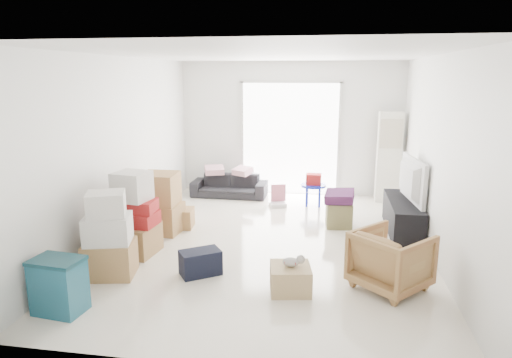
{
  "coord_description": "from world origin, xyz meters",
  "views": [
    {
      "loc": [
        0.83,
        -6.32,
        2.44
      ],
      "look_at": [
        -0.25,
        0.2,
        0.92
      ],
      "focal_mm": 32.0,
      "sensor_mm": 36.0,
      "label": 1
    }
  ],
  "objects_px": {
    "armchair": "(391,257)",
    "television": "(404,196)",
    "storage_bins": "(59,285)",
    "sofa": "(229,182)",
    "ottoman": "(339,215)",
    "wood_crate": "(290,279)",
    "tv_console": "(403,216)",
    "ac_tower": "(389,157)",
    "kids_table": "(314,183)"
  },
  "relations": [
    {
      "from": "television",
      "to": "storage_bins",
      "type": "height_order",
      "value": "television"
    },
    {
      "from": "storage_bins",
      "to": "ottoman",
      "type": "bearing_deg",
      "value": 48.48
    },
    {
      "from": "tv_console",
      "to": "armchair",
      "type": "distance_m",
      "value": 2.13
    },
    {
      "from": "television",
      "to": "storage_bins",
      "type": "distance_m",
      "value": 5.06
    },
    {
      "from": "tv_console",
      "to": "kids_table",
      "type": "bearing_deg",
      "value": 139.28
    },
    {
      "from": "storage_bins",
      "to": "kids_table",
      "type": "xyz_separation_m",
      "value": [
        2.44,
        4.46,
        0.13
      ]
    },
    {
      "from": "sofa",
      "to": "ottoman",
      "type": "height_order",
      "value": "sofa"
    },
    {
      "from": "tv_console",
      "to": "storage_bins",
      "type": "distance_m",
      "value": 5.05
    },
    {
      "from": "television",
      "to": "sofa",
      "type": "relative_size",
      "value": 0.78
    },
    {
      "from": "armchair",
      "to": "television",
      "type": "bearing_deg",
      "value": -59.03
    },
    {
      "from": "television",
      "to": "ottoman",
      "type": "height_order",
      "value": "television"
    },
    {
      "from": "ac_tower",
      "to": "ottoman",
      "type": "distance_m",
      "value": 2.07
    },
    {
      "from": "ac_tower",
      "to": "kids_table",
      "type": "height_order",
      "value": "ac_tower"
    },
    {
      "from": "armchair",
      "to": "storage_bins",
      "type": "bearing_deg",
      "value": 60.72
    },
    {
      "from": "storage_bins",
      "to": "sofa",
      "type": "bearing_deg",
      "value": 81.54
    },
    {
      "from": "wood_crate",
      "to": "kids_table",
      "type": "bearing_deg",
      "value": 88.29
    },
    {
      "from": "ac_tower",
      "to": "television",
      "type": "height_order",
      "value": "ac_tower"
    },
    {
      "from": "television",
      "to": "armchair",
      "type": "bearing_deg",
      "value": 161.68
    },
    {
      "from": "ac_tower",
      "to": "tv_console",
      "type": "bearing_deg",
      "value": -88.41
    },
    {
      "from": "tv_console",
      "to": "armchair",
      "type": "height_order",
      "value": "armchair"
    },
    {
      "from": "sofa",
      "to": "storage_bins",
      "type": "distance_m",
      "value": 4.91
    },
    {
      "from": "tv_console",
      "to": "television",
      "type": "height_order",
      "value": "television"
    },
    {
      "from": "sofa",
      "to": "storage_bins",
      "type": "xyz_separation_m",
      "value": [
        -0.72,
        -4.85,
        0.0
      ]
    },
    {
      "from": "ac_tower",
      "to": "kids_table",
      "type": "relative_size",
      "value": 2.86
    },
    {
      "from": "ac_tower",
      "to": "wood_crate",
      "type": "relative_size",
      "value": 3.85
    },
    {
      "from": "tv_console",
      "to": "ottoman",
      "type": "height_order",
      "value": "tv_console"
    },
    {
      "from": "tv_console",
      "to": "kids_table",
      "type": "height_order",
      "value": "kids_table"
    },
    {
      "from": "ac_tower",
      "to": "wood_crate",
      "type": "xyz_separation_m",
      "value": [
        -1.52,
        -4.13,
        -0.72
      ]
    },
    {
      "from": "storage_bins",
      "to": "television",
      "type": "bearing_deg",
      "value": 39.41
    },
    {
      "from": "armchair",
      "to": "ottoman",
      "type": "distance_m",
      "value": 2.23
    },
    {
      "from": "television",
      "to": "ottoman",
      "type": "xyz_separation_m",
      "value": [
        -0.99,
        0.08,
        -0.38
      ]
    },
    {
      "from": "storage_bins",
      "to": "ottoman",
      "type": "relative_size",
      "value": 1.47
    },
    {
      "from": "armchair",
      "to": "storage_bins",
      "type": "xyz_separation_m",
      "value": [
        -3.47,
        -1.13,
        -0.08
      ]
    },
    {
      "from": "tv_console",
      "to": "ottoman",
      "type": "bearing_deg",
      "value": 175.51
    },
    {
      "from": "ottoman",
      "to": "wood_crate",
      "type": "relative_size",
      "value": 0.89
    },
    {
      "from": "ac_tower",
      "to": "storage_bins",
      "type": "relative_size",
      "value": 2.94
    },
    {
      "from": "television",
      "to": "kids_table",
      "type": "height_order",
      "value": "television"
    },
    {
      "from": "wood_crate",
      "to": "tv_console",
      "type": "bearing_deg",
      "value": 56.13
    },
    {
      "from": "television",
      "to": "tv_console",
      "type": "bearing_deg",
      "value": -0.0
    },
    {
      "from": "tv_console",
      "to": "wood_crate",
      "type": "bearing_deg",
      "value": -123.87
    },
    {
      "from": "ottoman",
      "to": "wood_crate",
      "type": "xyz_separation_m",
      "value": [
        -0.57,
        -2.41,
        -0.05
      ]
    },
    {
      "from": "kids_table",
      "to": "wood_crate",
      "type": "height_order",
      "value": "kids_table"
    },
    {
      "from": "ac_tower",
      "to": "television",
      "type": "bearing_deg",
      "value": -88.41
    },
    {
      "from": "ac_tower",
      "to": "wood_crate",
      "type": "bearing_deg",
      "value": -110.15
    },
    {
      "from": "wood_crate",
      "to": "sofa",
      "type": "bearing_deg",
      "value": 112.03
    },
    {
      "from": "tv_console",
      "to": "ac_tower",
      "type": "bearing_deg",
      "value": 91.59
    },
    {
      "from": "ottoman",
      "to": "wood_crate",
      "type": "height_order",
      "value": "ottoman"
    },
    {
      "from": "ac_tower",
      "to": "tv_console",
      "type": "distance_m",
      "value": 1.9
    },
    {
      "from": "sofa",
      "to": "kids_table",
      "type": "bearing_deg",
      "value": -12.38
    },
    {
      "from": "tv_console",
      "to": "storage_bins",
      "type": "height_order",
      "value": "storage_bins"
    }
  ]
}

